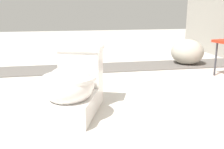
% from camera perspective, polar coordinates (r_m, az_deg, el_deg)
% --- Properties ---
extents(ground_plane, '(14.00, 14.00, 0.00)m').
position_cam_1_polar(ground_plane, '(2.34, -5.00, -5.86)').
color(ground_plane, beige).
extents(gravel_strip, '(0.56, 8.00, 0.01)m').
position_cam_1_polar(gravel_strip, '(3.61, 0.87, 1.63)').
color(gravel_strip, '#605B56').
rests_on(gravel_strip, ground).
extents(toilet, '(0.72, 0.56, 0.52)m').
position_cam_1_polar(toilet, '(2.04, -8.35, -2.59)').
color(toilet, white).
rests_on(toilet, ground).
extents(boulder_near, '(0.61, 0.62, 0.36)m').
position_cam_1_polar(boulder_near, '(3.92, 16.07, 4.74)').
color(boulder_near, '#ADA899').
rests_on(boulder_near, ground).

